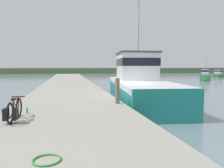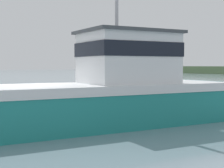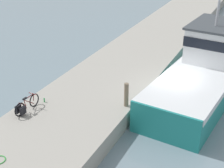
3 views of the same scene
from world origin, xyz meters
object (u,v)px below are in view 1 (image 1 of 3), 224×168
water_bottle_by_bike (27,110)px  fishing_boat_main (138,84)px  mooring_post (117,91)px  bicycle_touring (14,111)px  boat_orange_near (219,74)px  boat_red_outer (205,76)px

water_bottle_by_bike → fishing_boat_main: bearing=45.8°
mooring_post → water_bottle_by_bike: 4.10m
bicycle_touring → boat_orange_near: bearing=49.1°
fishing_boat_main → mooring_post: (-2.88, -5.50, 0.13)m
boat_red_outer → bicycle_touring: size_ratio=2.98×
bicycle_touring → water_bottle_by_bike: bicycle_touring is taller
boat_orange_near → bicycle_touring: bearing=113.1°
boat_orange_near → mooring_post: (-34.97, -38.30, 0.79)m
boat_red_outer → bicycle_touring: bearing=88.6°
bicycle_touring → boat_red_outer: bearing=50.2°
fishing_boat_main → boat_orange_near: 45.89m
boat_red_outer → water_bottle_by_bike: (-27.62, -29.08, 0.17)m
boat_red_outer → water_bottle_by_bike: bearing=87.7°
boat_orange_near → mooring_post: boat_orange_near is taller
mooring_post → boat_orange_near: bearing=47.6°
boat_red_outer → bicycle_touring: (-27.82, -30.29, 0.40)m
fishing_boat_main → water_bottle_by_bike: 9.62m
water_bottle_by_bike → boat_orange_near: bearing=45.7°
fishing_boat_main → water_bottle_by_bike: bearing=-128.1°
mooring_post → bicycle_touring: bearing=-147.1°
fishing_boat_main → boat_red_outer: fishing_boat_main is taller
boat_orange_near → bicycle_touring: 56.51m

